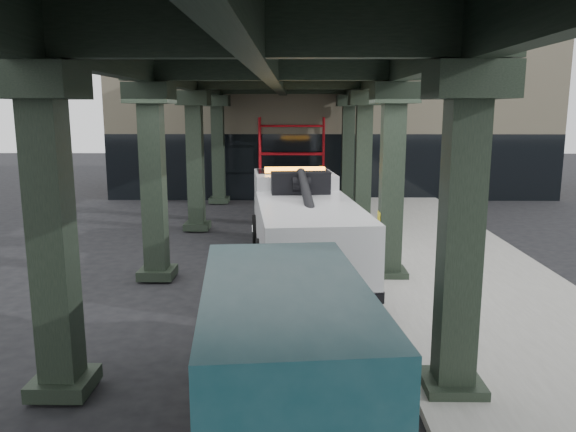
{
  "coord_description": "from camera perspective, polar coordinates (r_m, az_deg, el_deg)",
  "views": [
    {
      "loc": [
        0.19,
        -12.02,
        4.35
      ],
      "look_at": [
        -0.0,
        1.94,
        1.7
      ],
      "focal_mm": 35.0,
      "sensor_mm": 36.0,
      "label": 1
    }
  ],
  "objects": [
    {
      "name": "ground",
      "position": [
        12.78,
        -0.12,
        -9.15
      ],
      "size": [
        90.0,
        90.0,
        0.0
      ],
      "primitive_type": "plane",
      "color": "black",
      "rests_on": "ground"
    },
    {
      "name": "sidewalk",
      "position": [
        15.28,
        17.23,
        -6.0
      ],
      "size": [
        5.0,
        40.0,
        0.15
      ],
      "primitive_type": "cube",
      "color": "gray",
      "rests_on": "ground"
    },
    {
      "name": "lane_stripe",
      "position": [
        14.75,
        6.66,
        -6.45
      ],
      "size": [
        0.12,
        38.0,
        0.01
      ],
      "primitive_type": "cube",
      "color": "silver",
      "rests_on": "ground"
    },
    {
      "name": "viaduct",
      "position": [
        14.07,
        -1.68,
        15.27
      ],
      "size": [
        7.4,
        32.0,
        6.4
      ],
      "color": "black",
      "rests_on": "ground"
    },
    {
      "name": "building",
      "position": [
        32.07,
        4.08,
        10.1
      ],
      "size": [
        22.0,
        10.0,
        8.0
      ],
      "primitive_type": "cube",
      "color": "#C6B793",
      "rests_on": "ground"
    },
    {
      "name": "scaffolding",
      "position": [
        26.76,
        0.37,
        5.95
      ],
      "size": [
        3.08,
        0.88,
        4.0
      ],
      "color": "#B00E15",
      "rests_on": "ground"
    },
    {
      "name": "tow_truck",
      "position": [
        15.33,
        1.39,
        -0.5
      ],
      "size": [
        3.22,
        8.69,
        2.79
      ],
      "rotation": [
        0.0,
        0.0,
        0.1
      ],
      "color": "black",
      "rests_on": "ground"
    },
    {
      "name": "towed_van",
      "position": [
        7.63,
        -0.5,
        -13.64
      ],
      "size": [
        2.7,
        5.7,
        2.24
      ],
      "rotation": [
        0.0,
        0.0,
        0.11
      ],
      "color": "#113840",
      "rests_on": "ground"
    }
  ]
}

